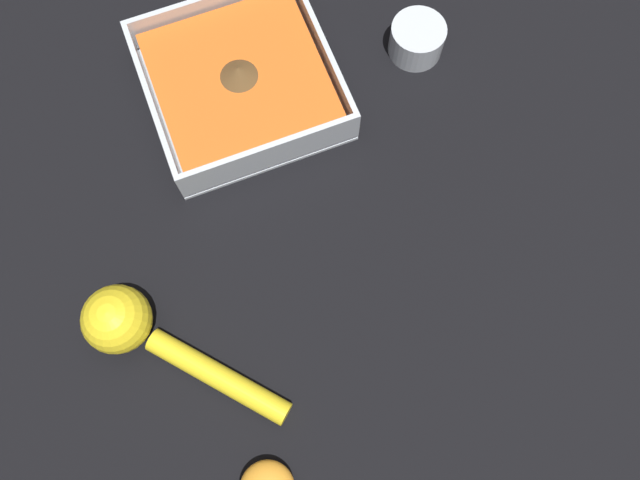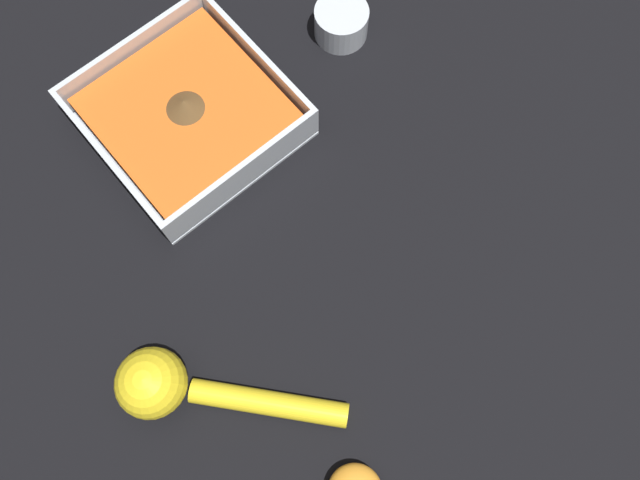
{
  "view_description": "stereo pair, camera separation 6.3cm",
  "coord_description": "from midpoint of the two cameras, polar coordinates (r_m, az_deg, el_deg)",
  "views": [
    {
      "loc": [
        -0.04,
        -0.36,
        0.63
      ],
      "look_at": [
        0.03,
        -0.18,
        0.03
      ],
      "focal_mm": 35.0,
      "sensor_mm": 36.0,
      "label": 1
    },
    {
      "loc": [
        -0.09,
        -0.32,
        0.63
      ],
      "look_at": [
        0.03,
        -0.18,
        0.03
      ],
      "focal_mm": 35.0,
      "sensor_mm": 36.0,
      "label": 2
    }
  ],
  "objects": [
    {
      "name": "square_dish",
      "position": [
        0.71,
        -4.7,
        13.65
      ],
      "size": [
        0.2,
        0.2,
        0.05
      ],
      "color": "silver",
      "rests_on": "ground_plane"
    },
    {
      "name": "ground_plane",
      "position": [
        0.72,
        -4.99,
        11.01
      ],
      "size": [
        4.0,
        4.0,
        0.0
      ],
      "primitive_type": "plane",
      "color": "black"
    },
    {
      "name": "lemon_squeezer",
      "position": [
        0.62,
        -13.49,
        -8.63
      ],
      "size": [
        0.16,
        0.18,
        0.07
      ],
      "rotation": [
        0.0,
        0.0,
        2.28
      ],
      "color": "yellow",
      "rests_on": "ground_plane"
    },
    {
      "name": "spice_bowl",
      "position": [
        0.76,
        11.28,
        17.16
      ],
      "size": [
        0.06,
        0.06,
        0.04
      ],
      "color": "silver",
      "rests_on": "ground_plane"
    }
  ]
}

